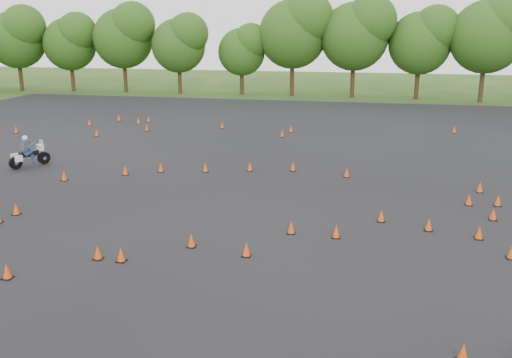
# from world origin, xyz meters

# --- Properties ---
(ground) EXTENTS (140.00, 140.00, 0.00)m
(ground) POSITION_xyz_m (0.00, 0.00, 0.00)
(ground) COLOR #2D5119
(ground) RESTS_ON ground
(asphalt_pad) EXTENTS (62.00, 62.00, 0.00)m
(asphalt_pad) POSITION_xyz_m (0.00, 6.00, 0.01)
(asphalt_pad) COLOR black
(asphalt_pad) RESTS_ON ground
(treeline) EXTENTS (86.96, 32.82, 10.79)m
(treeline) POSITION_xyz_m (1.62, 35.15, 4.69)
(treeline) COLOR #294C15
(treeline) RESTS_ON ground
(traffic_cones) EXTENTS (36.09, 33.05, 0.45)m
(traffic_cones) POSITION_xyz_m (-0.65, 5.83, 0.23)
(traffic_cones) COLOR #E44609
(traffic_cones) RESTS_ON asphalt_pad
(rider_grey) EXTENTS (1.76, 2.27, 1.73)m
(rider_grey) POSITION_xyz_m (-13.15, 8.33, 0.87)
(rider_grey) COLOR #373B3E
(rider_grey) RESTS_ON ground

